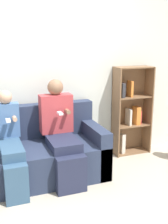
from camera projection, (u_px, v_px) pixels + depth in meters
ground_plane at (50, 196)px, 3.14m from camera, size 14.00×14.00×0.00m
back_wall at (30, 73)px, 3.69m from camera, size 10.00×0.06×2.55m
couch at (20, 157)px, 3.45m from camera, size 2.08×0.83×0.88m
adult_seated at (61, 130)px, 3.43m from camera, size 0.41×0.77×1.22m
child_seated at (11, 143)px, 3.21m from camera, size 0.29×0.78×1.11m
bookshelf at (130, 111)px, 4.23m from camera, size 0.56×0.26×1.32m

